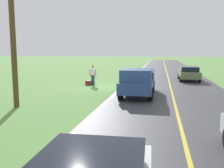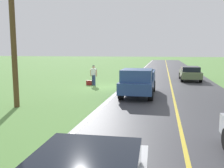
# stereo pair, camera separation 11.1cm
# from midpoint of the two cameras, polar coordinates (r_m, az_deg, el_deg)

# --- Properties ---
(ground_plane) EXTENTS (200.00, 200.00, 0.00)m
(ground_plane) POSITION_cam_midpoint_polar(r_m,az_deg,el_deg) (20.24, -1.01, -0.67)
(ground_plane) COLOR #609347
(road_surface) EXTENTS (8.08, 120.00, 0.00)m
(road_surface) POSITION_cam_midpoint_polar(r_m,az_deg,el_deg) (19.77, 13.83, -1.10)
(road_surface) COLOR #3D3D42
(road_surface) RESTS_ON ground
(lane_edge_line) EXTENTS (0.16, 117.60, 0.00)m
(lane_edge_line) POSITION_cam_midpoint_polar(r_m,az_deg,el_deg) (19.99, 2.71, -0.77)
(lane_edge_line) COLOR silver
(lane_edge_line) RESTS_ON ground
(lane_centre_line) EXTENTS (0.14, 117.60, 0.00)m
(lane_centre_line) POSITION_cam_midpoint_polar(r_m,az_deg,el_deg) (19.77, 13.83, -1.09)
(lane_centre_line) COLOR gold
(lane_centre_line) RESTS_ON ground
(hitchhiker_walking) EXTENTS (0.62, 0.53, 1.75)m
(hitchhiker_walking) POSITION_cam_midpoint_polar(r_m,az_deg,el_deg) (21.14, -4.09, 2.34)
(hitchhiker_walking) COLOR navy
(hitchhiker_walking) RESTS_ON ground
(suitcase_carried) EXTENTS (0.47, 0.24, 0.41)m
(suitcase_carried) POSITION_cam_midpoint_polar(r_m,az_deg,el_deg) (21.30, -5.21, 0.28)
(suitcase_carried) COLOR maroon
(suitcase_carried) RESTS_ON ground
(pickup_truck_passing) EXTENTS (2.11, 5.41, 1.82)m
(pickup_truck_passing) POSITION_cam_midpoint_polar(r_m,az_deg,el_deg) (16.25, 6.29, 0.63)
(pickup_truck_passing) COLOR #2D4C84
(pickup_truck_passing) RESTS_ON ground
(sedan_near_oncoming) EXTENTS (1.95, 4.41, 1.41)m
(sedan_near_oncoming) POSITION_cam_midpoint_polar(r_m,az_deg,el_deg) (25.64, 17.76, 2.44)
(sedan_near_oncoming) COLOR #66754C
(sedan_near_oncoming) RESTS_ON ground
(utility_pole_roadside) EXTENTS (0.28, 0.28, 7.24)m
(utility_pole_roadside) POSITION_cam_midpoint_polar(r_m,az_deg,el_deg) (13.73, -21.70, 9.93)
(utility_pole_roadside) COLOR brown
(utility_pole_roadside) RESTS_ON ground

